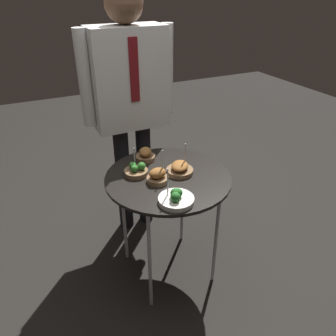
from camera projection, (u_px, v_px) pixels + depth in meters
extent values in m
plane|color=black|center=(168.00, 268.00, 2.15)|extent=(8.00, 8.00, 0.00)
cylinder|color=black|center=(168.00, 177.00, 1.80)|extent=(0.69, 0.69, 0.02)
cylinder|color=#B7B7BC|center=(216.00, 238.00, 1.89)|extent=(0.02, 0.02, 0.69)
cylinder|color=#B7B7BC|center=(150.00, 261.00, 1.73)|extent=(0.02, 0.02, 0.69)
cylinder|color=#B7B7BC|center=(182.00, 200.00, 2.22)|extent=(0.02, 0.02, 0.69)
cylinder|color=#B7B7BC|center=(124.00, 217.00, 2.06)|extent=(0.02, 0.02, 0.69)
cylinder|color=brown|center=(145.00, 158.00, 1.95)|extent=(0.12, 0.12, 0.03)
ellipsoid|color=#93602D|center=(145.00, 152.00, 1.93)|extent=(0.11, 0.12, 0.05)
cylinder|color=brown|center=(136.00, 172.00, 1.80)|extent=(0.13, 0.13, 0.03)
sphere|color=#2D7028|center=(142.00, 166.00, 1.79)|extent=(0.04, 0.04, 0.04)
sphere|color=#2D7028|center=(133.00, 165.00, 1.80)|extent=(0.04, 0.04, 0.04)
sphere|color=#2D7028|center=(134.00, 169.00, 1.77)|extent=(0.04, 0.04, 0.04)
cylinder|color=#ADADB2|center=(135.00, 160.00, 1.80)|extent=(0.01, 0.01, 0.14)
cylinder|color=brown|center=(179.00, 171.00, 1.82)|extent=(0.15, 0.15, 0.03)
ellipsoid|color=brown|center=(180.00, 166.00, 1.80)|extent=(0.15, 0.15, 0.04)
cylinder|color=#ADADB2|center=(185.00, 157.00, 1.81)|extent=(0.01, 0.01, 0.16)
cylinder|color=brown|center=(158.00, 179.00, 1.74)|extent=(0.12, 0.12, 0.03)
ellipsoid|color=brown|center=(158.00, 173.00, 1.72)|extent=(0.10, 0.09, 0.05)
cylinder|color=#ADADB2|center=(163.00, 165.00, 1.71)|extent=(0.01, 0.01, 0.18)
cylinder|color=silver|center=(176.00, 200.00, 1.58)|extent=(0.18, 0.18, 0.03)
sphere|color=#236023|center=(178.00, 193.00, 1.56)|extent=(0.05, 0.05, 0.05)
sphere|color=#236023|center=(175.00, 193.00, 1.56)|extent=(0.05, 0.05, 0.05)
sphere|color=#236023|center=(175.00, 197.00, 1.53)|extent=(0.05, 0.05, 0.05)
cylinder|color=#ADADB2|center=(168.00, 184.00, 1.56)|extent=(0.01, 0.01, 0.17)
cylinder|color=black|center=(124.00, 180.00, 2.33)|extent=(0.10, 0.10, 0.81)
cylinder|color=black|center=(144.00, 175.00, 2.39)|extent=(0.10, 0.10, 0.81)
cube|color=silver|center=(128.00, 79.00, 2.00)|extent=(0.46, 0.22, 0.61)
cube|color=maroon|center=(134.00, 71.00, 1.88)|extent=(0.05, 0.01, 0.36)
cylinder|color=silver|center=(85.00, 80.00, 1.89)|extent=(0.07, 0.07, 0.56)
cylinder|color=silver|center=(167.00, 70.00, 2.09)|extent=(0.07, 0.07, 0.56)
sphere|color=brown|center=(124.00, 3.00, 1.80)|extent=(0.22, 0.22, 0.22)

